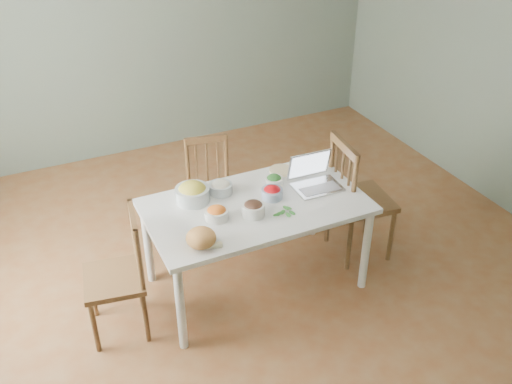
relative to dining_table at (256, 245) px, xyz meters
name	(u,v)px	position (x,y,z in m)	size (l,w,h in m)	color
floor	(256,274)	(0.05, 0.09, -0.37)	(5.00, 5.00, 0.00)	brown
wall_back	(151,25)	(0.05, 2.59, 0.98)	(5.00, 0.00, 2.70)	#5D6C59
dining_table	(256,245)	(0.00, 0.00, 0.00)	(1.57, 0.88, 0.74)	white
chair_far	(211,192)	(-0.07, 0.74, 0.07)	(0.39, 0.37, 0.88)	#3B2913
chair_left	(113,276)	(-1.07, -0.02, 0.10)	(0.42, 0.40, 0.94)	#3B2913
chair_right	(362,197)	(0.95, 0.02, 0.15)	(0.46, 0.44, 1.04)	#3B2913
bread_boule	(201,238)	(-0.53, -0.30, 0.43)	(0.20, 0.20, 0.13)	#B48848
butter_stick	(214,245)	(-0.46, -0.34, 0.38)	(0.10, 0.03, 0.03)	#FFF6C8
bowl_squash	(192,192)	(-0.39, 0.23, 0.44)	(0.25, 0.25, 0.14)	gold
bowl_carrot	(217,213)	(-0.32, -0.05, 0.41)	(0.16, 0.16, 0.09)	#D96202
bowl_onion	(221,187)	(-0.17, 0.25, 0.42)	(0.17, 0.17, 0.09)	beige
bowl_mushroom	(253,209)	(-0.08, -0.12, 0.42)	(0.16, 0.16, 0.11)	#302015
bowl_redpep	(272,192)	(0.14, 0.02, 0.41)	(0.15, 0.15, 0.09)	#B00D03
bowl_broccoli	(274,180)	(0.23, 0.18, 0.41)	(0.14, 0.14, 0.09)	#153D18
flatbread	(281,170)	(0.38, 0.34, 0.38)	(0.19, 0.19, 0.02)	beige
basil_bunch	(283,212)	(0.12, -0.19, 0.38)	(0.18, 0.18, 0.02)	#155911
laptop	(319,174)	(0.51, 0.00, 0.49)	(0.35, 0.29, 0.24)	silver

